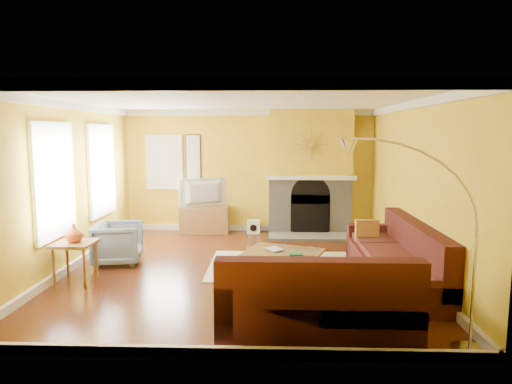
{
  "coord_description": "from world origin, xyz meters",
  "views": [
    {
      "loc": [
        0.51,
        -7.19,
        2.2
      ],
      "look_at": [
        0.25,
        0.4,
        1.22
      ],
      "focal_mm": 32.0,
      "sensor_mm": 36.0,
      "label": 1
    }
  ],
  "objects_px": {
    "media_console": "(205,220)",
    "armchair": "(118,243)",
    "coffee_table": "(280,267)",
    "side_table": "(76,262)",
    "arc_lamp": "(415,250)",
    "sectional_sofa": "(330,259)"
  },
  "relations": [
    {
      "from": "coffee_table",
      "to": "armchair",
      "type": "bearing_deg",
      "value": 162.78
    },
    {
      "from": "coffee_table",
      "to": "armchair",
      "type": "relative_size",
      "value": 1.43
    },
    {
      "from": "media_console",
      "to": "arc_lamp",
      "type": "distance_m",
      "value": 6.27
    },
    {
      "from": "sectional_sofa",
      "to": "armchair",
      "type": "height_order",
      "value": "sectional_sofa"
    },
    {
      "from": "media_console",
      "to": "arc_lamp",
      "type": "height_order",
      "value": "arc_lamp"
    },
    {
      "from": "coffee_table",
      "to": "side_table",
      "type": "relative_size",
      "value": 1.8
    },
    {
      "from": "armchair",
      "to": "side_table",
      "type": "distance_m",
      "value": 1.04
    },
    {
      "from": "armchair",
      "to": "side_table",
      "type": "xyz_separation_m",
      "value": [
        -0.3,
        -0.99,
        -0.04
      ]
    },
    {
      "from": "media_console",
      "to": "coffee_table",
      "type": "bearing_deg",
      "value": -64.04
    },
    {
      "from": "coffee_table",
      "to": "side_table",
      "type": "xyz_separation_m",
      "value": [
        -3.02,
        -0.15,
        0.09
      ]
    },
    {
      "from": "media_console",
      "to": "sectional_sofa",
      "type": "bearing_deg",
      "value": -57.74
    },
    {
      "from": "side_table",
      "to": "media_console",
      "type": "bearing_deg",
      "value": 67.99
    },
    {
      "from": "sectional_sofa",
      "to": "arc_lamp",
      "type": "height_order",
      "value": "arc_lamp"
    },
    {
      "from": "arc_lamp",
      "to": "media_console",
      "type": "bearing_deg",
      "value": 117.71
    },
    {
      "from": "media_console",
      "to": "armchair",
      "type": "height_order",
      "value": "armchair"
    },
    {
      "from": "side_table",
      "to": "armchair",
      "type": "bearing_deg",
      "value": 73.34
    },
    {
      "from": "arc_lamp",
      "to": "sectional_sofa",
      "type": "bearing_deg",
      "value": 107.53
    },
    {
      "from": "media_console",
      "to": "arc_lamp",
      "type": "xyz_separation_m",
      "value": [
        2.89,
        -5.51,
        0.78
      ]
    },
    {
      "from": "armchair",
      "to": "arc_lamp",
      "type": "bearing_deg",
      "value": -136.34
    },
    {
      "from": "coffee_table",
      "to": "armchair",
      "type": "height_order",
      "value": "armchair"
    },
    {
      "from": "sectional_sofa",
      "to": "armchair",
      "type": "xyz_separation_m",
      "value": [
        -3.41,
        1.18,
        -0.1
      ]
    },
    {
      "from": "armchair",
      "to": "arc_lamp",
      "type": "distance_m",
      "value": 5.07
    }
  ]
}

